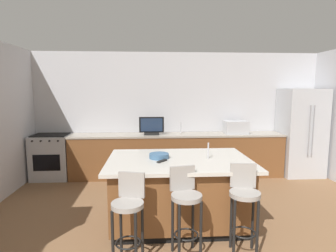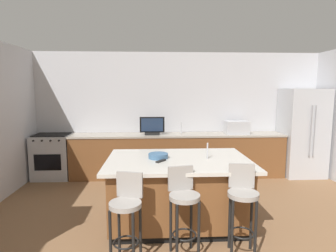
# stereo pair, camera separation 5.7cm
# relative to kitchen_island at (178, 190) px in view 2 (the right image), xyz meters

# --- Properties ---
(wall_back) EXTENTS (6.70, 0.12, 2.65)m
(wall_back) POSITION_rel_kitchen_island_xyz_m (0.22, 2.49, 0.86)
(wall_back) COLOR #BCBCC1
(wall_back) RESTS_ON ground_plane
(counter_back) EXTENTS (4.48, 0.62, 0.91)m
(counter_back) POSITION_rel_kitchen_island_xyz_m (0.18, 2.11, -0.01)
(counter_back) COLOR brown
(counter_back) RESTS_ON ground_plane
(kitchen_island) EXTENTS (1.94, 1.33, 0.91)m
(kitchen_island) POSITION_rel_kitchen_island_xyz_m (0.00, 0.00, 0.00)
(kitchen_island) COLOR black
(kitchen_island) RESTS_ON ground_plane
(refrigerator) EXTENTS (0.84, 0.76, 1.86)m
(refrigerator) POSITION_rel_kitchen_island_xyz_m (2.85, 2.05, 0.47)
(refrigerator) COLOR #B7BABF
(refrigerator) RESTS_ON ground_plane
(range_oven) EXTENTS (0.75, 0.63, 0.93)m
(range_oven) POSITION_rel_kitchen_island_xyz_m (-2.44, 2.11, 0.00)
(range_oven) COLOR #B7BABF
(range_oven) RESTS_ON ground_plane
(microwave) EXTENTS (0.48, 0.36, 0.27)m
(microwave) POSITION_rel_kitchen_island_xyz_m (1.44, 2.11, 0.58)
(microwave) COLOR #B7BABF
(microwave) RESTS_ON counter_back
(tv_monitor) EXTENTS (0.51, 0.16, 0.37)m
(tv_monitor) POSITION_rel_kitchen_island_xyz_m (-0.36, 2.06, 0.62)
(tv_monitor) COLOR black
(tv_monitor) RESTS_ON counter_back
(sink_faucet_back) EXTENTS (0.02, 0.02, 0.24)m
(sink_faucet_back) POSITION_rel_kitchen_island_xyz_m (0.26, 2.21, 0.57)
(sink_faucet_back) COLOR #B2B2B7
(sink_faucet_back) RESTS_ON counter_back
(sink_faucet_island) EXTENTS (0.02, 0.02, 0.22)m
(sink_faucet_island) POSITION_rel_kitchen_island_xyz_m (0.40, 0.00, 0.55)
(sink_faucet_island) COLOR #B2B2B7
(sink_faucet_island) RESTS_ON kitchen_island
(bar_stool_left) EXTENTS (0.35, 0.37, 0.96)m
(bar_stool_left) POSITION_rel_kitchen_island_xyz_m (-0.62, -0.88, 0.11)
(bar_stool_left) COLOR gray
(bar_stool_left) RESTS_ON ground_plane
(bar_stool_center) EXTENTS (0.35, 0.36, 0.99)m
(bar_stool_center) POSITION_rel_kitchen_island_xyz_m (-0.01, -0.77, 0.14)
(bar_stool_center) COLOR gray
(bar_stool_center) RESTS_ON ground_plane
(bar_stool_right) EXTENTS (0.34, 0.36, 1.01)m
(bar_stool_right) POSITION_rel_kitchen_island_xyz_m (0.65, -0.78, 0.15)
(bar_stool_right) COLOR gray
(bar_stool_right) RESTS_ON ground_plane
(fruit_bowl) EXTENTS (0.27, 0.27, 0.07)m
(fruit_bowl) POSITION_rel_kitchen_island_xyz_m (-0.27, 0.06, 0.48)
(fruit_bowl) COLOR #3F668C
(fruit_bowl) RESTS_ON kitchen_island
(tv_remote) EXTENTS (0.14, 0.16, 0.02)m
(tv_remote) POSITION_rel_kitchen_island_xyz_m (-0.24, -0.13, 0.45)
(tv_remote) COLOR black
(tv_remote) RESTS_ON kitchen_island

